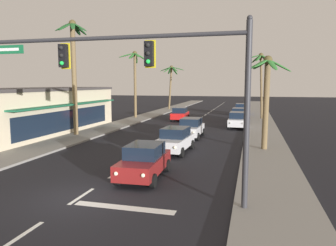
% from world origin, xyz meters
% --- Properties ---
extents(ground_plane, '(220.00, 220.00, 0.00)m').
position_xyz_m(ground_plane, '(0.00, 0.00, 0.00)').
color(ground_plane, black).
extents(sidewalk_right, '(3.20, 110.00, 0.14)m').
position_xyz_m(sidewalk_right, '(7.80, 20.00, 0.07)').
color(sidewalk_right, gray).
rests_on(sidewalk_right, ground).
extents(sidewalk_left, '(3.20, 110.00, 0.14)m').
position_xyz_m(sidewalk_left, '(-7.80, 20.00, 0.07)').
color(sidewalk_left, gray).
rests_on(sidewalk_left, ground).
extents(lane_markings, '(4.28, 88.99, 0.01)m').
position_xyz_m(lane_markings, '(0.40, 20.79, 0.00)').
color(lane_markings, silver).
rests_on(lane_markings, ground).
extents(traffic_signal_mast, '(11.28, 0.41, 7.01)m').
position_xyz_m(traffic_signal_mast, '(3.08, 0.24, 5.11)').
color(traffic_signal_mast, '#2D2D33').
rests_on(traffic_signal_mast, ground).
extents(sedan_lead_at_stop_bar, '(2.06, 4.49, 1.68)m').
position_xyz_m(sedan_lead_at_stop_bar, '(1.65, 3.38, 0.85)').
color(sedan_lead_at_stop_bar, maroon).
rests_on(sedan_lead_at_stop_bar, ground).
extents(sedan_third_in_queue, '(2.11, 4.51, 1.68)m').
position_xyz_m(sedan_third_in_queue, '(1.72, 9.66, 0.85)').
color(sedan_third_in_queue, silver).
rests_on(sedan_third_in_queue, ground).
extents(sedan_fifth_in_queue, '(1.96, 4.46, 1.68)m').
position_xyz_m(sedan_fifth_in_queue, '(1.64, 15.94, 0.85)').
color(sedan_fifth_in_queue, silver).
rests_on(sedan_fifth_in_queue, ground).
extents(sedan_oncoming_far, '(2.14, 4.52, 1.68)m').
position_xyz_m(sedan_oncoming_far, '(-2.09, 28.27, 0.85)').
color(sedan_oncoming_far, red).
rests_on(sedan_oncoming_far, ground).
extents(sedan_parked_nearest_kerb, '(1.95, 4.45, 1.68)m').
position_xyz_m(sedan_parked_nearest_kerb, '(5.30, 23.18, 0.85)').
color(sedan_parked_nearest_kerb, silver).
rests_on(sedan_parked_nearest_kerb, ground).
extents(sedan_parked_mid_kerb, '(1.96, 4.46, 1.68)m').
position_xyz_m(sedan_parked_mid_kerb, '(5.18, 37.99, 0.85)').
color(sedan_parked_mid_kerb, navy).
rests_on(sedan_parked_mid_kerb, ground).
extents(sedan_parked_far_kerb, '(1.96, 4.46, 1.68)m').
position_xyz_m(sedan_parked_far_kerb, '(5.23, 29.02, 0.85)').
color(sedan_parked_far_kerb, '#4C515B').
rests_on(sedan_parked_far_kerb, ground).
extents(palm_left_second, '(3.11, 2.88, 10.17)m').
position_xyz_m(palm_left_second, '(-8.52, 14.09, 6.48)').
color(palm_left_second, brown).
rests_on(palm_left_second, ground).
extents(palm_left_third, '(4.57, 4.42, 8.97)m').
position_xyz_m(palm_left_third, '(-8.51, 29.26, 6.55)').
color(palm_left_third, brown).
rests_on(palm_left_third, ground).
extents(palm_left_farthest, '(4.64, 4.08, 7.89)m').
position_xyz_m(palm_left_farthest, '(-7.38, 44.51, 5.77)').
color(palm_left_farthest, brown).
rests_on(palm_left_farthest, ground).
extents(palm_right_second, '(3.16, 3.21, 6.56)m').
position_xyz_m(palm_right_second, '(7.68, 11.59, 4.42)').
color(palm_right_second, brown).
rests_on(palm_right_second, ground).
extents(palm_right_farthest, '(3.19, 3.10, 8.61)m').
position_xyz_m(palm_right_farthest, '(7.74, 32.20, 6.33)').
color(palm_right_farthest, brown).
rests_on(palm_right_farthest, ground).
extents(storefront_strip_left, '(7.44, 18.59, 4.28)m').
position_xyz_m(storefront_strip_left, '(-12.58, 14.41, 2.14)').
color(storefront_strip_left, beige).
rests_on(storefront_strip_left, ground).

